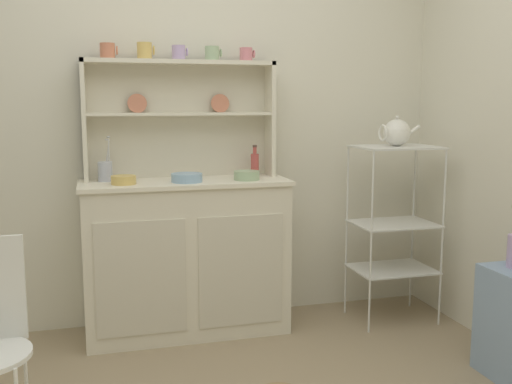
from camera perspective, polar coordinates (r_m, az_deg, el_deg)
The scene contains 15 objects.
wall_back at distance 3.63m, azimuth -7.29°, elevation 7.21°, with size 3.84×0.05×2.50m, color silver.
hutch_cabinet at distance 3.48m, azimuth -6.69°, elevation -6.01°, with size 1.17×0.45×0.89m.
hutch_shelf_unit at distance 3.53m, azimuth -7.34°, elevation 7.84°, with size 1.10×0.18×0.68m.
bakers_rack at distance 3.71m, azimuth 13.06°, elevation -1.89°, with size 0.48×0.36×1.07m.
cup_terracotta_0 at distance 3.47m, azimuth -13.99°, elevation 12.96°, with size 0.10×0.08×0.08m.
cup_gold_1 at distance 3.48m, azimuth -10.59°, elevation 13.13°, with size 0.10×0.08×0.09m.
cup_lilac_2 at distance 3.50m, azimuth -7.39°, elevation 13.08°, with size 0.09×0.08×0.08m.
cup_sage_3 at distance 3.53m, azimuth -4.19°, elevation 13.08°, with size 0.10×0.08×0.08m.
cup_rose_4 at distance 3.58m, azimuth -0.93°, elevation 13.02°, with size 0.09×0.07×0.08m.
bowl_mixing_large at distance 3.29m, azimuth -12.56°, elevation 1.13°, with size 0.13×0.13×0.05m, color #DBB760.
bowl_floral_medium at distance 3.32m, azimuth -6.64°, elevation 1.37°, with size 0.17×0.17×0.05m, color #8EB2D1.
bowl_cream_small at distance 3.39m, azimuth -0.89°, elevation 1.60°, with size 0.15×0.15×0.05m, color #9EB78E.
jam_bottle at distance 3.56m, azimuth -0.12°, elevation 2.72°, with size 0.05×0.05×0.19m.
utensil_jar at distance 3.43m, azimuth -14.23°, elevation 1.97°, with size 0.08×0.08×0.25m.
porcelain_teapot at distance 3.65m, azimuth 13.30°, elevation 5.56°, with size 0.25×0.16×0.18m.
Camera 1 is at (-0.52, -1.96, 1.34)m, focal length 41.81 mm.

